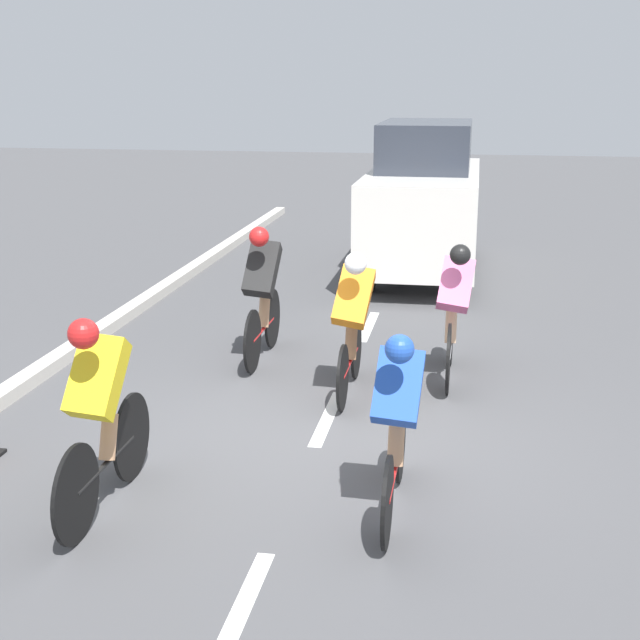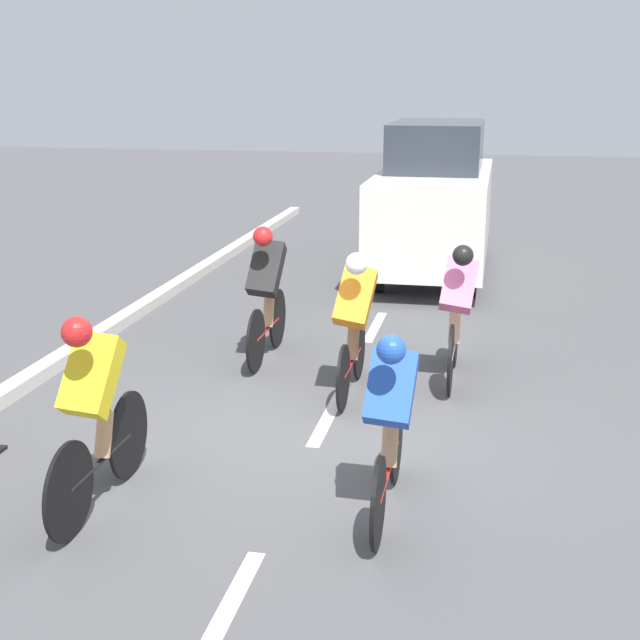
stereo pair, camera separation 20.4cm
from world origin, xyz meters
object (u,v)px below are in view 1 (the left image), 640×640
cyclist_orange (352,319)px  cyclist_blue (397,419)px  cyclist_yellow (100,410)px  cyclist_pink (454,309)px  support_car (424,200)px  cyclist_black (262,291)px

cyclist_orange → cyclist_blue: 2.53m
cyclist_yellow → cyclist_blue: (-2.09, -0.32, -0.05)m
cyclist_pink → cyclist_yellow: bearing=54.9°
cyclist_blue → support_car: (0.34, -8.36, 0.43)m
cyclist_black → cyclist_blue: bearing=117.9°
cyclist_yellow → support_car: size_ratio=0.38×
cyclist_orange → support_car: 5.94m
cyclist_orange → cyclist_black: bearing=-39.6°
cyclist_black → cyclist_yellow: bearing=85.4°
cyclist_yellow → support_car: 8.87m
cyclist_yellow → support_car: support_car is taller
cyclist_black → cyclist_yellow: 3.71m
cyclist_blue → cyclist_pink: size_ratio=1.01×
cyclist_black → cyclist_yellow: size_ratio=0.96×
cyclist_orange → cyclist_blue: bearing=105.1°
cyclist_orange → cyclist_pink: (-0.97, -0.65, -0.02)m
cyclist_blue → cyclist_pink: (-0.31, -3.09, 0.02)m
cyclist_black → support_car: bearing=-106.3°
cyclist_yellow → cyclist_black: bearing=-94.6°
cyclist_pink → cyclist_black: bearing=-7.9°
cyclist_black → cyclist_blue: cyclist_black is taller
cyclist_black → cyclist_blue: (-1.79, 3.38, -0.06)m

